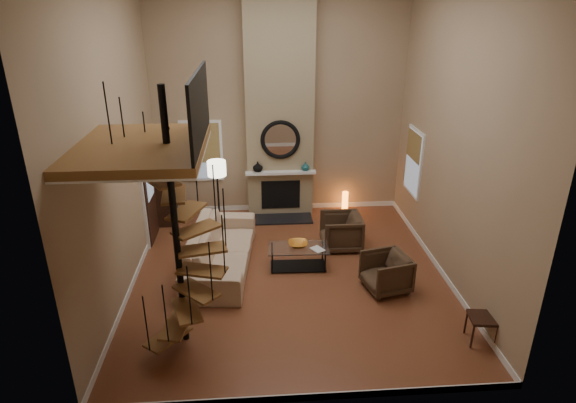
{
  "coord_description": "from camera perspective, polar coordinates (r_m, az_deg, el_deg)",
  "views": [
    {
      "loc": [
        -0.63,
        -8.2,
        5.04
      ],
      "look_at": [
        0.0,
        0.4,
        1.4
      ],
      "focal_mm": 30.19,
      "sensor_mm": 36.0,
      "label": 1
    }
  ],
  "objects": [
    {
      "name": "armchair_near",
      "position": [
        10.59,
        6.69,
        -3.55
      ],
      "size": [
        0.86,
        0.84,
        0.78
      ],
      "primitive_type": "imported",
      "rotation": [
        0.0,
        0.0,
        -1.58
      ],
      "color": "#422E1E",
      "rests_on": "ground"
    },
    {
      "name": "baseboard_right",
      "position": [
        10.26,
        17.22,
        -7.3
      ],
      "size": [
        0.02,
        6.5,
        0.12
      ],
      "primitive_type": "cube",
      "color": "white",
      "rests_on": "ground"
    },
    {
      "name": "spiral_stair",
      "position": [
        7.28,
        -12.86,
        -4.33
      ],
      "size": [
        1.47,
        1.47,
        4.06
      ],
      "color": "black",
      "rests_on": "ground"
    },
    {
      "name": "hutch",
      "position": [
        11.9,
        -14.37,
        2.05
      ],
      "size": [
        0.41,
        0.87,
        1.94
      ],
      "primitive_type": "cube",
      "color": "black",
      "rests_on": "ground"
    },
    {
      "name": "front_wall",
      "position": [
        5.49,
        2.8,
        -1.81
      ],
      "size": [
        6.0,
        0.02,
        5.5
      ],
      "primitive_type": "cube",
      "color": "tan",
      "rests_on": "ground"
    },
    {
      "name": "hearth",
      "position": [
        11.9,
        -0.77,
        -2.07
      ],
      "size": [
        1.5,
        0.6,
        0.04
      ],
      "primitive_type": "cube",
      "color": "black",
      "rests_on": "ground"
    },
    {
      "name": "baseboard_left",
      "position": [
        9.88,
        -17.59,
        -8.59
      ],
      "size": [
        0.02,
        6.5,
        0.12
      ],
      "primitive_type": "cube",
      "color": "white",
      "rests_on": "ground"
    },
    {
      "name": "left_wall",
      "position": [
        8.84,
        -19.72,
        6.51
      ],
      "size": [
        0.02,
        6.5,
        5.5
      ],
      "primitive_type": "cube",
      "color": "tan",
      "rests_on": "ground"
    },
    {
      "name": "vase_left",
      "position": [
        11.64,
        -3.59,
        4.12
      ],
      "size": [
        0.24,
        0.24,
        0.25
      ],
      "primitive_type": "imported",
      "color": "black",
      "rests_on": "mantel"
    },
    {
      "name": "accent_lamp",
      "position": [
        12.38,
        6.72,
        -0.04
      ],
      "size": [
        0.15,
        0.15,
        0.54
      ],
      "primitive_type": "cylinder",
      "color": "orange",
      "rests_on": "ground"
    },
    {
      "name": "right_wall",
      "position": [
        9.26,
        19.21,
        7.29
      ],
      "size": [
        0.02,
        6.5,
        5.5
      ],
      "primitive_type": "cube",
      "color": "tan",
      "rests_on": "ground"
    },
    {
      "name": "armchair_far",
      "position": [
        9.25,
        11.87,
        -8.12
      ],
      "size": [
        0.94,
        0.92,
        0.71
      ],
      "primitive_type": "imported",
      "rotation": [
        0.0,
        0.0,
        -1.34
      ],
      "color": "#422E1E",
      "rests_on": "ground"
    },
    {
      "name": "mantel",
      "position": [
        11.67,
        -0.86,
        3.41
      ],
      "size": [
        1.7,
        0.18,
        0.06
      ],
      "primitive_type": "cube",
      "color": "white",
      "rests_on": "chimney_breast"
    },
    {
      "name": "chimney_breast",
      "position": [
        11.51,
        -0.99,
        11.41
      ],
      "size": [
        1.6,
        0.38,
        5.5
      ],
      "primitive_type": "cube",
      "color": "#93825F",
      "rests_on": "ground"
    },
    {
      "name": "coffee_table",
      "position": [
        9.76,
        1.21,
        -6.29
      ],
      "size": [
        1.22,
        0.63,
        0.45
      ],
      "color": "silver",
      "rests_on": "ground"
    },
    {
      "name": "baseboard_back",
      "position": [
        12.49,
        -0.96,
        -0.6
      ],
      "size": [
        6.0,
        0.02,
        0.12
      ],
      "primitive_type": "cube",
      "color": "white",
      "rests_on": "ground"
    },
    {
      "name": "firebox",
      "position": [
        11.95,
        -0.87,
        0.82
      ],
      "size": [
        0.95,
        0.02,
        0.72
      ],
      "primitive_type": "cube",
      "color": "black",
      "rests_on": "chimney_breast"
    },
    {
      "name": "window_back",
      "position": [
        11.99,
        -10.15,
        5.96
      ],
      "size": [
        1.02,
        0.06,
        1.52
      ],
      "color": "white",
      "rests_on": "back_wall"
    },
    {
      "name": "window_right",
      "position": [
        11.35,
        14.58,
        4.63
      ],
      "size": [
        0.06,
        1.02,
        1.52
      ],
      "color": "white",
      "rests_on": "right_wall"
    },
    {
      "name": "entry_door",
      "position": [
        11.01,
        -16.07,
        0.71
      ],
      "size": [
        0.1,
        1.05,
        2.16
      ],
      "color": "white",
      "rests_on": "ground"
    },
    {
      "name": "floor_lamp",
      "position": [
        10.9,
        -8.36,
        3.21
      ],
      "size": [
        0.42,
        0.42,
        1.72
      ],
      "color": "black",
      "rests_on": "ground"
    },
    {
      "name": "loft",
      "position": [
        6.8,
        -16.14,
        6.57
      ],
      "size": [
        1.7,
        2.2,
        1.09
      ],
      "color": "brown",
      "rests_on": "left_wall"
    },
    {
      "name": "bowl",
      "position": [
        9.7,
        1.19,
        -5.04
      ],
      "size": [
        0.39,
        0.39,
        0.1
      ],
      "primitive_type": "imported",
      "color": "orange",
      "rests_on": "coffee_table"
    },
    {
      "name": "vase_right",
      "position": [
        11.71,
        2.06,
        4.17
      ],
      "size": [
        0.2,
        0.2,
        0.21
      ],
      "primitive_type": "imported",
      "color": "#174F53",
      "rests_on": "mantel"
    },
    {
      "name": "mirror_frame",
      "position": [
        11.48,
        -0.9,
        7.27
      ],
      "size": [
        0.94,
        0.1,
        0.94
      ],
      "primitive_type": "torus",
      "rotation": [
        1.57,
        0.0,
        0.0
      ],
      "color": "black",
      "rests_on": "chimney_breast"
    },
    {
      "name": "sofa",
      "position": [
        9.84,
        -7.99,
        -5.52
      ],
      "size": [
        1.4,
        2.98,
        0.84
      ],
      "primitive_type": "imported",
      "rotation": [
        0.0,
        0.0,
        1.47
      ],
      "color": "tan",
      "rests_on": "ground"
    },
    {
      "name": "back_wall",
      "position": [
        11.69,
        -1.05,
        11.59
      ],
      "size": [
        6.0,
        0.02,
        5.5
      ],
      "primitive_type": "cube",
      "color": "tan",
      "rests_on": "ground"
    },
    {
      "name": "book",
      "position": [
        9.58,
        3.39,
        -5.7
      ],
      "size": [
        0.31,
        0.34,
        0.03
      ],
      "primitive_type": "imported",
      "rotation": [
        0.0,
        0.0,
        0.55
      ],
      "color": "gray",
      "rests_on": "coffee_table"
    },
    {
      "name": "ground",
      "position": [
        9.65,
        0.18,
        -8.64
      ],
      "size": [
        6.0,
        6.5,
        0.01
      ],
      "primitive_type": "cube",
      "color": "brown",
      "rests_on": "ground"
    },
    {
      "name": "mirror_disc",
      "position": [
        11.49,
        -0.91,
        7.29
      ],
      "size": [
        0.8,
        0.01,
        0.8
      ],
      "primitive_type": "cylinder",
      "rotation": [
        1.57,
        0.0,
        0.0
      ],
      "color": "white",
      "rests_on": "chimney_breast"
    },
    {
      "name": "baseboard_front",
      "position": [
        7.06,
        2.34,
        -22.02
      ],
      "size": [
        6.0,
        0.02,
        0.12
      ],
      "primitive_type": "cube",
      "color": "white",
      "rests_on": "ground"
    },
    {
      "name": "side_chair",
      "position": [
        8.3,
        22.65,
        -12.09
      ],
      "size": [
        0.48,
        0.46,
        0.93
      ],
      "color": "black",
      "rests_on": "ground"
    }
  ]
}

